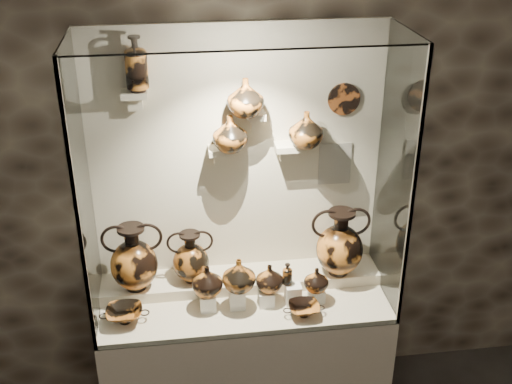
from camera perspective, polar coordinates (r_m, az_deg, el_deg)
wall_back at (r=3.74m, az=-1.70°, el=2.86°), size 5.00×0.02×3.20m
plinth at (r=4.11m, az=-0.96°, el=-14.48°), size 1.70×0.60×0.80m
front_tier at (r=3.86m, az=-1.01°, el=-9.82°), size 1.68×0.58×0.03m
rear_tier at (r=3.98m, az=-1.32°, el=-7.93°), size 1.70×0.25×0.10m
back_panel at (r=3.73m, az=-1.69°, el=2.83°), size 1.70×0.03×1.60m
glass_front at (r=3.19m, az=-0.48°, el=-1.55°), size 1.70×0.01×1.60m
glass_left at (r=3.46m, az=-15.14°, el=-0.11°), size 0.01×0.60×1.60m
glass_right at (r=3.63m, az=12.25°, el=1.52°), size 0.01×0.60×1.60m
glass_top at (r=3.18m, az=-1.24°, el=13.76°), size 1.70×0.60×0.01m
frame_post_left at (r=3.21m, az=-15.56°, el=-2.40°), size 0.02×0.02×1.60m
frame_post_right at (r=3.39m, az=13.73°, el=-0.54°), size 0.02×0.02×1.60m
pedestal_a at (r=3.76m, az=-4.30°, el=-9.71°), size 0.09×0.09×0.10m
pedestal_b at (r=3.76m, az=-1.69°, el=-9.34°), size 0.09×0.09×0.13m
pedestal_c at (r=3.79m, az=0.90°, el=-9.38°), size 0.09×0.09×0.09m
pedestal_d at (r=3.81m, az=3.31°, el=-8.99°), size 0.09×0.09×0.12m
pedestal_e at (r=3.85m, az=5.38°, el=-9.05°), size 0.09×0.09×0.08m
bracket_ul at (r=3.49m, az=-10.76°, el=8.57°), size 0.14×0.12×0.04m
bracket_ca at (r=3.62m, az=-3.16°, el=3.72°), size 0.14×0.12×0.04m
bracket_cb at (r=3.56m, az=-0.01°, el=6.86°), size 0.10×0.12×0.04m
bracket_cc at (r=3.66m, az=2.79°, el=4.03°), size 0.14×0.12×0.04m
amphora_left at (r=3.79m, az=-10.83°, el=-5.75°), size 0.39×0.39×0.41m
amphora_mid at (r=3.83m, az=-5.83°, el=-5.74°), size 0.31×0.31×0.32m
amphora_right at (r=3.89m, az=7.46°, el=-4.45°), size 0.38×0.38×0.43m
jug_a at (r=3.69m, az=-4.36°, el=-7.84°), size 0.19×0.19×0.19m
jug_b at (r=3.66m, az=-1.53°, el=-7.37°), size 0.25×0.25×0.20m
jug_c at (r=3.73m, az=1.20°, el=-7.62°), size 0.21×0.21×0.17m
jug_e at (r=3.77m, az=5.38°, el=-7.76°), size 0.16×0.16×0.15m
lekythos_small at (r=3.74m, az=2.80°, el=-7.18°), size 0.08×0.08×0.16m
kylix_left at (r=3.73m, az=-11.62°, el=-10.57°), size 0.32×0.30×0.11m
kylix_right at (r=3.72m, az=4.28°, el=-10.31°), size 0.28×0.26×0.09m
lekythos_tall at (r=3.43m, az=-10.62°, el=11.38°), size 0.14×0.14×0.32m
ovoid_vase_a at (r=3.53m, az=-2.32°, el=5.26°), size 0.23×0.23×0.20m
ovoid_vase_b at (r=3.47m, az=-0.94°, el=8.43°), size 0.20×0.20×0.21m
ovoid_vase_c at (r=3.59m, az=4.47°, el=5.59°), size 0.23×0.23×0.21m
wall_plate at (r=3.69m, az=7.82°, el=8.19°), size 0.19×0.02×0.19m
info_placard at (r=3.83m, az=7.01°, el=2.52°), size 0.19×0.01×0.26m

